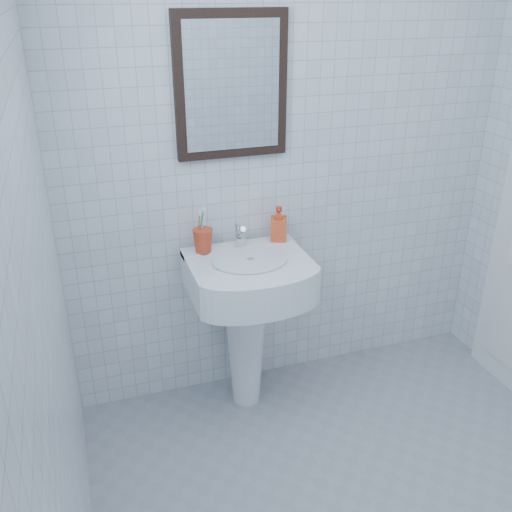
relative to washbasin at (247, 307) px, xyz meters
name	(u,v)px	position (x,y,z in m)	size (l,w,h in m)	color
wall_back	(290,148)	(0.29, 0.21, 0.69)	(2.20, 0.02, 2.50)	silver
wall_left	(43,310)	(-0.81, -0.99, 0.69)	(0.02, 2.40, 2.50)	silver
washbasin	(247,307)	(0.00, 0.00, 0.00)	(0.54, 0.40, 0.84)	white
faucet	(240,238)	(0.00, 0.10, 0.32)	(0.05, 0.11, 0.12)	silver
toothbrush_cup	(203,241)	(-0.18, 0.10, 0.32)	(0.09, 0.09, 0.11)	#C03A1D
soap_dispenser	(279,224)	(0.20, 0.12, 0.35)	(0.07, 0.08, 0.17)	red
wall_mirror	(232,86)	(0.00, 0.20, 0.99)	(0.50, 0.04, 0.62)	black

